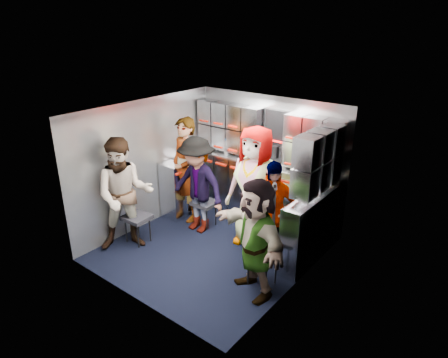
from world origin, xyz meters
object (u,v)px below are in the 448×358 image
Objects in this scene: attendant_standing at (186,170)px; attendant_arc_c at (255,187)px; jump_seat_mid_right at (276,230)px; jump_seat_mid_left at (205,204)px; jump_seat_near_left at (137,219)px; jump_seat_center at (261,213)px; attendant_arc_d at (271,214)px; attendant_arc_e at (256,238)px; attendant_arc_b at (197,185)px; jump_seat_near_right at (262,258)px; attendant_arc_a at (125,195)px.

attendant_standing is 1.37m from attendant_arc_c.
jump_seat_mid_left is at bearing 176.31° from jump_seat_mid_right.
jump_seat_center is (1.42, 1.28, 0.03)m from jump_seat_near_left.
attendant_arc_d is 0.70m from attendant_arc_e.
attendant_arc_e is at bearing -24.76° from attendant_arc_b.
jump_seat_mid_right reaches higher than jump_seat_near_left.
jump_seat_mid_left is at bearing -166.04° from jump_seat_center.
jump_seat_near_right is 0.24× the size of attendant_arc_c.
jump_seat_mid_right is 0.32× the size of attendant_arc_a.
jump_seat_near_left is 0.92× the size of jump_seat_center.
jump_seat_near_right is 0.28× the size of attendant_arc_b.
jump_seat_center is at bearing -3.54° from attendant_arc_a.
attendant_arc_c is (1.37, 0.05, 0.04)m from attendant_standing.
jump_seat_near_left is 0.50m from attendant_arc_a.
attendant_arc_c is (0.95, 0.06, 0.54)m from jump_seat_mid_left.
jump_seat_mid_right is 0.34× the size of attendant_arc_b.
jump_seat_center is 0.26× the size of attendant_arc_c.
jump_seat_mid_left is 1.43m from jump_seat_mid_right.
jump_seat_mid_left is at bearing 65.63° from jump_seat_near_left.
jump_seat_mid_left is 1.39m from attendant_arc_a.
jump_seat_near_left is 1.87m from attendant_arc_c.
attendant_arc_e reaches higher than jump_seat_mid_right.
jump_seat_near_left is 0.83× the size of jump_seat_mid_right.
jump_seat_near_left is 0.24× the size of attendant_arc_c.
jump_seat_mid_left is at bearing 90.21° from attendant_arc_b.
jump_seat_mid_left is 0.81× the size of jump_seat_mid_right.
attendant_arc_b reaches higher than attendant_arc_e.
attendant_arc_b reaches higher than jump_seat_center.
attendant_standing is at bearing -179.47° from attendant_arc_e.
attendant_arc_e is at bearing -58.07° from attendant_arc_c.
attendant_arc_c reaches higher than jump_seat_center.
attendant_arc_b is at bearing -156.31° from jump_seat_center.
attendant_standing is (0.05, 1.05, 0.49)m from jump_seat_near_left.
jump_seat_near_right reaches higher than jump_seat_mid_left.
jump_seat_near_right is at bearing -110.33° from attendant_arc_d.
attendant_arc_d reaches higher than jump_seat_near_left.
attendant_arc_c is at bearing -90.00° from jump_seat_center.
jump_seat_near_left is at bearing -118.49° from attendant_arc_b.
jump_seat_near_right is (0.20, -0.67, -0.05)m from jump_seat_mid_right.
jump_seat_near_left reaches higher than jump_seat_near_right.
jump_seat_center is 0.28× the size of attendant_arc_a.
jump_seat_mid_right is at bearing 47.27° from attendant_arc_d.
attendant_standing is at bearing 155.89° from attendant_arc_b.
attendant_arc_c is at bearing 163.00° from jump_seat_mid_right.
jump_seat_near_left is 2.12m from jump_seat_near_right.
attendant_arc_e is at bearing -90.00° from jump_seat_near_right.
jump_seat_mid_left is 0.29× the size of attendant_arc_d.
jump_seat_mid_left is 1.80m from jump_seat_near_right.
attendant_standing is at bearing 176.85° from jump_seat_mid_right.
jump_seat_center is 1.46m from attendant_standing.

